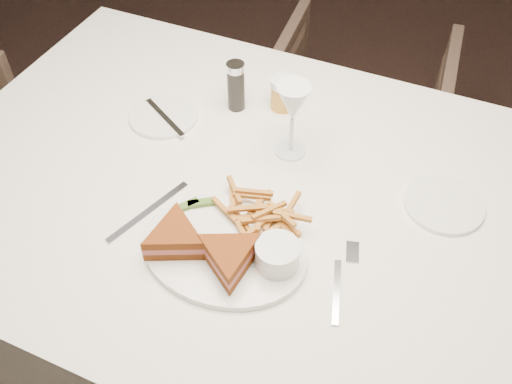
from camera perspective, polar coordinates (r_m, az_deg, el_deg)
The scene contains 4 objects.
ground at distance 1.87m, azimuth -5.79°, elevation -12.72°, with size 5.00×5.00×0.00m, color black.
table at distance 1.47m, azimuth 0.59°, elevation -9.83°, with size 1.45×0.97×0.75m, color white.
chair_far at distance 2.09m, azimuth 9.93°, elevation 8.07°, with size 0.60×0.56×0.62m, color #4A372D.
table_setting at distance 1.11m, azimuth -0.83°, elevation -0.77°, with size 0.81×0.66×0.18m.
Camera 1 is at (0.45, -0.82, 1.62)m, focal length 40.00 mm.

